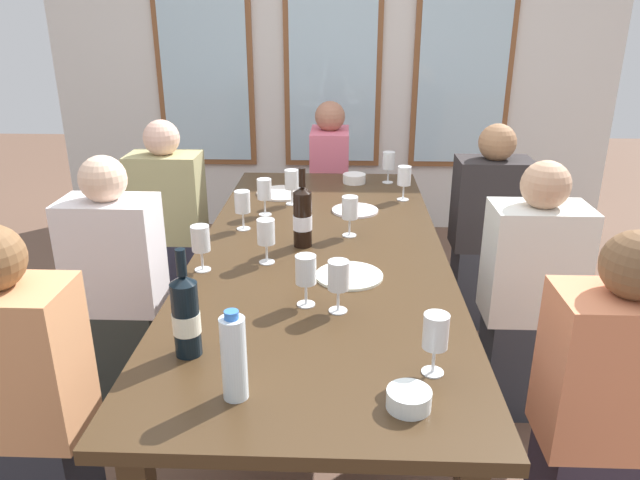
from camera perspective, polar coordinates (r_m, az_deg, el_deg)
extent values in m
plane|color=brown|center=(2.77, 0.02, -15.25)|extent=(12.00, 12.00, 0.00)
cube|color=silver|center=(4.61, 1.25, 18.73)|extent=(4.19, 0.06, 2.90)
cube|color=brown|center=(4.68, -11.11, 18.40)|extent=(0.72, 0.03, 1.88)
cube|color=silver|center=(4.66, -11.16, 18.39)|extent=(0.64, 0.01, 1.80)
cube|color=brown|center=(4.56, 1.24, 18.70)|extent=(0.72, 0.03, 1.88)
cube|color=silver|center=(4.55, 1.24, 18.70)|extent=(0.64, 0.01, 1.80)
cube|color=brown|center=(4.64, 13.68, 18.19)|extent=(0.72, 0.03, 1.88)
cube|color=silver|center=(4.63, 13.72, 18.18)|extent=(0.64, 0.01, 1.80)
cube|color=#3F2B18|center=(2.42, 0.02, -1.37)|extent=(0.99, 2.39, 0.04)
cube|color=#3F2B18|center=(3.61, -5.67, 0.01)|extent=(0.07, 0.07, 0.70)
cube|color=#3F2B18|center=(3.59, 7.15, -0.17)|extent=(0.07, 0.07, 0.70)
cylinder|color=white|center=(2.87, 3.36, 2.84)|extent=(0.22, 0.22, 0.01)
cylinder|color=white|center=(3.15, -3.55, 4.48)|extent=(0.28, 0.28, 0.01)
cylinder|color=white|center=(2.17, 2.79, -3.41)|extent=(0.25, 0.25, 0.01)
cylinder|color=black|center=(1.70, -12.62, -7.37)|extent=(0.07, 0.07, 0.22)
cone|color=black|center=(1.65, -12.95, -3.67)|extent=(0.07, 0.07, 0.02)
cylinder|color=black|center=(1.63, -13.10, -2.08)|extent=(0.03, 0.03, 0.08)
cylinder|color=white|center=(1.70, -12.59, -7.70)|extent=(0.08, 0.08, 0.06)
cylinder|color=black|center=(2.41, -1.67, 1.96)|extent=(0.08, 0.08, 0.23)
cone|color=black|center=(2.37, -1.71, 4.81)|extent=(0.08, 0.08, 0.02)
cylinder|color=black|center=(2.36, -1.72, 5.97)|extent=(0.03, 0.03, 0.08)
cylinder|color=silver|center=(2.41, -1.67, 1.70)|extent=(0.08, 0.08, 0.06)
cylinder|color=white|center=(3.35, 3.28, 5.87)|extent=(0.13, 0.13, 0.05)
cylinder|color=white|center=(1.51, 8.46, -14.76)|extent=(0.11, 0.11, 0.05)
cylinder|color=white|center=(1.50, -8.19, -11.11)|extent=(0.06, 0.06, 0.22)
cylinder|color=blue|center=(1.44, -8.44, -7.07)|extent=(0.04, 0.04, 0.02)
cylinder|color=white|center=(2.56, 2.81, 0.46)|extent=(0.06, 0.06, 0.00)
cylinder|color=white|center=(2.54, 2.83, 1.29)|extent=(0.01, 0.01, 0.07)
cylinder|color=white|center=(2.52, 2.86, 3.11)|extent=(0.07, 0.07, 0.09)
cylinder|color=#590C19|center=(2.53, 2.85, 2.38)|extent=(0.06, 0.06, 0.02)
cylinder|color=white|center=(3.07, 7.91, 3.85)|extent=(0.06, 0.06, 0.00)
cylinder|color=white|center=(3.06, 7.94, 4.55)|extent=(0.01, 0.01, 0.07)
cylinder|color=white|center=(3.04, 8.02, 6.09)|extent=(0.07, 0.07, 0.09)
cylinder|color=#590C19|center=(3.04, 8.00, 5.61)|extent=(0.06, 0.06, 0.04)
cylinder|color=white|center=(2.65, -7.29, 1.08)|extent=(0.06, 0.06, 0.00)
cylinder|color=white|center=(2.64, -7.33, 1.88)|extent=(0.01, 0.01, 0.07)
cylinder|color=white|center=(2.61, -7.41, 3.64)|extent=(0.07, 0.07, 0.09)
cylinder|color=#590C19|center=(2.62, -7.38, 2.94)|extent=(0.06, 0.06, 0.02)
cylinder|color=white|center=(2.98, -2.68, 3.48)|extent=(0.06, 0.06, 0.00)
cylinder|color=white|center=(2.97, -2.70, 4.20)|extent=(0.01, 0.01, 0.07)
cylinder|color=white|center=(2.94, -2.73, 5.79)|extent=(0.07, 0.07, 0.09)
cylinder|color=white|center=(3.37, 6.47, 5.48)|extent=(0.06, 0.06, 0.00)
cylinder|color=white|center=(3.36, 6.50, 6.13)|extent=(0.01, 0.01, 0.07)
cylinder|color=white|center=(3.34, 6.56, 7.53)|extent=(0.07, 0.07, 0.09)
cylinder|color=#590C19|center=(3.35, 6.54, 7.10)|extent=(0.06, 0.06, 0.04)
cylinder|color=white|center=(1.97, -1.34, -6.14)|extent=(0.06, 0.06, 0.00)
cylinder|color=white|center=(1.95, -1.35, -5.11)|extent=(0.01, 0.01, 0.07)
cylinder|color=white|center=(1.92, -1.37, -2.83)|extent=(0.07, 0.07, 0.09)
cylinder|color=maroon|center=(1.93, -1.36, -3.61)|extent=(0.06, 0.06, 0.03)
cylinder|color=white|center=(2.30, -5.08, -2.11)|extent=(0.06, 0.06, 0.00)
cylinder|color=white|center=(2.28, -5.11, -1.19)|extent=(0.01, 0.01, 0.07)
cylinder|color=white|center=(2.25, -5.18, 0.81)|extent=(0.07, 0.07, 0.09)
cylinder|color=beige|center=(2.26, -5.15, 0.11)|extent=(0.06, 0.06, 0.03)
cylinder|color=white|center=(2.83, -5.24, 2.44)|extent=(0.06, 0.06, 0.00)
cylinder|color=white|center=(2.82, -5.27, 3.20)|extent=(0.01, 0.01, 0.07)
cylinder|color=white|center=(2.79, -5.33, 4.86)|extent=(0.07, 0.07, 0.09)
cylinder|color=maroon|center=(2.80, -5.31, 4.33)|extent=(0.06, 0.06, 0.04)
cylinder|color=white|center=(1.66, 10.67, -12.25)|extent=(0.06, 0.06, 0.00)
cylinder|color=white|center=(1.64, 10.76, -11.10)|extent=(0.01, 0.01, 0.07)
cylinder|color=white|center=(1.59, 10.97, -8.51)|extent=(0.07, 0.07, 0.09)
cylinder|color=white|center=(2.26, -11.09, -2.79)|extent=(0.06, 0.06, 0.00)
cylinder|color=white|center=(2.25, -11.16, -1.87)|extent=(0.01, 0.01, 0.07)
cylinder|color=white|center=(2.22, -11.32, 0.16)|extent=(0.07, 0.07, 0.09)
cylinder|color=white|center=(1.93, 1.73, -6.73)|extent=(0.06, 0.06, 0.00)
cylinder|color=white|center=(1.91, 1.74, -5.69)|extent=(0.01, 0.01, 0.07)
cylinder|color=white|center=(1.88, 1.77, -3.37)|extent=(0.07, 0.07, 0.09)
cylinder|color=maroon|center=(1.89, 1.75, -4.36)|extent=(0.06, 0.06, 0.02)
cube|color=#2E2D3F|center=(3.51, -13.68, -3.32)|extent=(0.32, 0.24, 0.45)
cube|color=tan|center=(3.35, -14.36, 3.93)|extent=(0.38, 0.24, 0.48)
sphere|color=beige|center=(3.28, -14.88, 9.38)|extent=(0.19, 0.19, 0.19)
cube|color=#35363E|center=(3.43, 15.19, -4.08)|extent=(0.32, 0.24, 0.45)
cube|color=#2D2829|center=(3.27, 15.96, 3.32)|extent=(0.38, 0.24, 0.48)
sphere|color=#9E6F4C|center=(3.19, 16.55, 8.90)|extent=(0.19, 0.19, 0.19)
cube|color=tan|center=(1.98, -27.26, -10.25)|extent=(0.38, 0.24, 0.48)
cube|color=#E08258|center=(1.92, 26.28, -11.11)|extent=(0.38, 0.24, 0.48)
sphere|color=brown|center=(1.78, 27.95, -2.15)|extent=(0.19, 0.19, 0.19)
cube|color=#2F3430|center=(2.83, -17.99, -10.07)|extent=(0.32, 0.24, 0.45)
cube|color=silver|center=(2.63, -19.12, -1.35)|extent=(0.38, 0.24, 0.48)
sphere|color=beige|center=(2.53, -19.99, 5.47)|extent=(0.19, 0.19, 0.19)
cube|color=#2F333C|center=(2.77, 18.57, -10.96)|extent=(0.32, 0.24, 0.45)
cube|color=silver|center=(2.56, 19.77, -2.07)|extent=(0.38, 0.24, 0.48)
sphere|color=tan|center=(2.46, 20.70, 4.92)|extent=(0.19, 0.19, 0.19)
cube|color=#263443|center=(4.04, 0.89, 0.55)|extent=(0.24, 0.32, 0.45)
cube|color=#E56A82|center=(3.90, 0.93, 6.97)|extent=(0.24, 0.38, 0.48)
sphere|color=#A26950|center=(3.83, 0.96, 11.69)|extent=(0.19, 0.19, 0.19)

